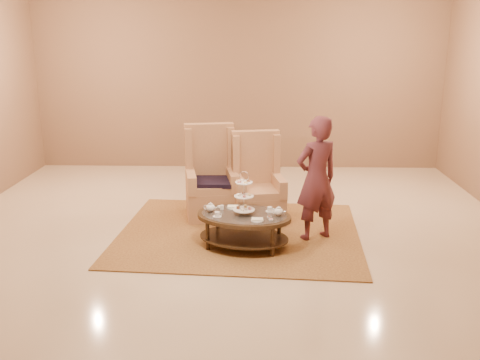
{
  "coord_description": "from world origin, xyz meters",
  "views": [
    {
      "loc": [
        0.34,
        -6.59,
        2.68
      ],
      "look_at": [
        0.14,
        0.2,
        0.78
      ],
      "focal_mm": 40.0,
      "sensor_mm": 36.0,
      "label": 1
    }
  ],
  "objects_px": {
    "tea_table": "(244,220)",
    "armchair_right": "(257,191)",
    "person": "(317,179)",
    "armchair_left": "(211,186)"
  },
  "relations": [
    {
      "from": "tea_table",
      "to": "person",
      "type": "height_order",
      "value": "person"
    },
    {
      "from": "tea_table",
      "to": "armchair_right",
      "type": "relative_size",
      "value": 1.06
    },
    {
      "from": "person",
      "to": "armchair_right",
      "type": "bearing_deg",
      "value": -71.23
    },
    {
      "from": "armchair_left",
      "to": "tea_table",
      "type": "bearing_deg",
      "value": -77.44
    },
    {
      "from": "armchair_left",
      "to": "person",
      "type": "distance_m",
      "value": 1.76
    },
    {
      "from": "tea_table",
      "to": "armchair_left",
      "type": "height_order",
      "value": "armchair_left"
    },
    {
      "from": "tea_table",
      "to": "armchair_right",
      "type": "xyz_separation_m",
      "value": [
        0.17,
        1.08,
        0.06
      ]
    },
    {
      "from": "armchair_right",
      "to": "tea_table",
      "type": "bearing_deg",
      "value": -109.14
    },
    {
      "from": "armchair_left",
      "to": "armchair_right",
      "type": "xyz_separation_m",
      "value": [
        0.69,
        -0.17,
        -0.03
      ]
    },
    {
      "from": "armchair_left",
      "to": "armchair_right",
      "type": "bearing_deg",
      "value": -23.77
    }
  ]
}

